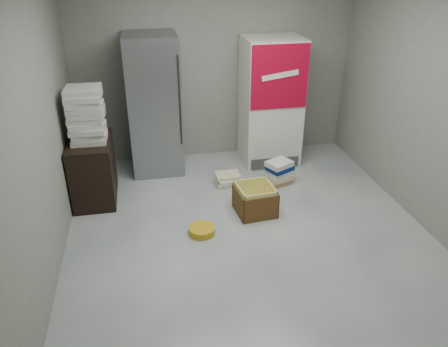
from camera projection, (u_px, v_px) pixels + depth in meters
ground at (255, 248)px, 4.68m from camera, size 5.00×5.00×0.00m
room_shell at (262, 83)px, 3.85m from camera, size 4.04×5.04×2.82m
steel_fridge at (154, 105)px, 5.95m from camera, size 0.70×0.72×1.90m
coke_cooler at (271, 102)px, 6.24m from camera, size 0.80×0.73×1.80m
wood_shelf at (93, 170)px, 5.43m from camera, size 0.50×0.80×0.80m
supply_box_stack at (86, 115)px, 5.10m from camera, size 0.44×0.44×0.65m
phonebook_stack_main at (279, 172)px, 5.90m from camera, size 0.41×0.37×0.32m
phonebook_stack_side at (228, 179)px, 5.91m from camera, size 0.37×0.30×0.15m
cardboard_box at (255, 202)px, 5.24m from camera, size 0.48×0.48×0.36m
bucket_lid at (202, 230)px, 4.90m from camera, size 0.33×0.33×0.08m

